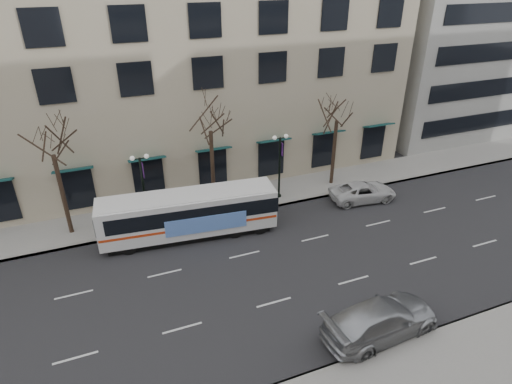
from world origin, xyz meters
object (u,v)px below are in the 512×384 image
tree_far_right (338,109)px  silver_car (381,319)px  white_pickup (363,192)px  tree_far_mid (210,118)px  city_bus (190,213)px  lamp_post_left (143,186)px  lamp_post_right (280,164)px  tree_far_left (50,140)px

tree_far_right → silver_car: tree_far_right is taller
white_pickup → tree_far_mid: bearing=80.9°
tree_far_right → city_bus: size_ratio=0.69×
tree_far_right → lamp_post_left: 15.40m
city_bus → white_pickup: bearing=5.4°
tree_far_mid → silver_car: tree_far_mid is taller
lamp_post_left → silver_car: lamp_post_left is taller
tree_far_right → silver_car: size_ratio=1.32×
tree_far_right → lamp_post_right: tree_far_right is taller
tree_far_right → city_bus: tree_far_right is taller
tree_far_right → white_pickup: size_ratio=1.59×
tree_far_mid → tree_far_right: size_ratio=1.06×
tree_far_mid → city_bus: (-2.53, -3.10, -5.21)m
tree_far_left → silver_car: size_ratio=1.36×
tree_far_left → tree_far_right: 20.00m
lamp_post_left → lamp_post_right: (10.00, 0.00, 0.00)m
tree_far_mid → tree_far_right: bearing=-0.0°
tree_far_left → lamp_post_right: size_ratio=1.60×
tree_far_mid → white_pickup: bearing=-16.2°
tree_far_mid → tree_far_right: 10.01m
city_bus → lamp_post_left: bearing=140.4°
lamp_post_left → tree_far_left: bearing=173.2°
tree_far_left → tree_far_right: (20.00, 0.00, -0.28)m
tree_far_left → city_bus: size_ratio=0.72×
lamp_post_left → white_pickup: 16.24m
tree_far_left → silver_car: bearing=-47.0°
lamp_post_left → city_bus: bearing=-45.3°
tree_far_left → lamp_post_left: (5.01, -0.60, -3.75)m
tree_far_mid → silver_car: (3.96, -14.95, -6.02)m
lamp_post_right → silver_car: bearing=-94.2°
silver_car → city_bus: bearing=24.4°
tree_far_left → silver_car: 21.27m
tree_far_right → lamp_post_right: 6.11m
tree_far_left → white_pickup: 21.96m
tree_far_right → tree_far_mid: bearing=180.0°
lamp_post_left → silver_car: size_ratio=0.85×
tree_far_left → white_pickup: tree_far_left is taller
tree_far_right → city_bus: bearing=-166.1°
tree_far_mid → tree_far_left: bearing=-180.0°
tree_far_left → silver_car: (13.96, -14.95, -5.81)m
silver_car → white_pickup: bearing=-34.7°
lamp_post_right → tree_far_left: bearing=177.7°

